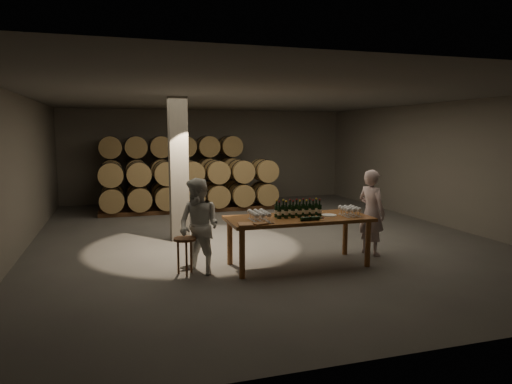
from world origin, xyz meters
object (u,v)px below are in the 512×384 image
object	(u,v)px
bottle_cluster	(298,211)
stool	(185,244)
person_woman	(199,226)
notebook_near	(260,224)
person_man	(371,212)
tasting_table	(299,223)
plate	(329,215)

from	to	relation	value
bottle_cluster	stool	xyz separation A→B (m)	(-2.06, 0.04, -0.49)
person_woman	bottle_cluster	bearing A→B (deg)	49.22
stool	person_woman	size ratio (longest dim) A/B	0.39
bottle_cluster	notebook_near	bearing A→B (deg)	-151.94
person_man	person_woman	xyz separation A→B (m)	(-3.48, -0.24, -0.02)
tasting_table	stool	bearing A→B (deg)	177.88
plate	person_man	distance (m)	1.12
plate	stool	bearing A→B (deg)	177.73
plate	tasting_table	bearing A→B (deg)	177.21
person_man	person_woman	bearing A→B (deg)	75.19
bottle_cluster	plate	world-z (taller)	bottle_cluster
bottle_cluster	stool	distance (m)	2.11
tasting_table	person_man	xyz separation A→B (m)	(1.67, 0.29, 0.05)
tasting_table	person_woman	size ratio (longest dim) A/B	1.57
tasting_table	notebook_near	xyz separation A→B (m)	(-0.87, -0.43, 0.12)
stool	person_woman	xyz separation A→B (m)	(0.24, -0.03, 0.30)
tasting_table	person_man	bearing A→B (deg)	9.72
bottle_cluster	person_woman	xyz separation A→B (m)	(-1.82, 0.01, -0.19)
notebook_near	plate	bearing A→B (deg)	-1.73
plate	person_man	size ratio (longest dim) A/B	0.17
stool	person_man	world-z (taller)	person_man
stool	person_man	distance (m)	3.74
notebook_near	stool	world-z (taller)	notebook_near
bottle_cluster	plate	xyz separation A→B (m)	(0.59, -0.06, -0.11)
bottle_cluster	person_man	distance (m)	1.69
person_man	stool	bearing A→B (deg)	74.51
tasting_table	plate	size ratio (longest dim) A/B	9.23
bottle_cluster	plate	size ratio (longest dim) A/B	3.05
plate	person_man	bearing A→B (deg)	16.28
tasting_table	bottle_cluster	world-z (taller)	bottle_cluster
tasting_table	plate	bearing A→B (deg)	-2.79
tasting_table	person_man	world-z (taller)	person_man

